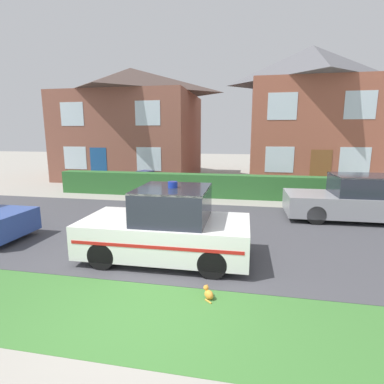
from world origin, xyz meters
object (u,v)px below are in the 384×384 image
police_car (167,227)px  cat (208,294)px  neighbour_car_near (358,199)px  wheelie_bin (145,181)px  house_left (132,123)px  house_right (308,115)px

police_car → cat: (1.17, -1.58, -0.65)m
neighbour_car_near → wheelie_bin: bearing=-23.5°
police_car → wheelie_bin: 8.57m
police_car → house_left: size_ratio=0.45×
police_car → house_left: (-5.88, 12.75, 2.81)m
cat → neighbour_car_near: (4.26, 5.84, 0.62)m
neighbour_car_near → wheelie_bin: 9.48m
police_car → neighbour_car_near: size_ratio=0.85×
house_right → cat: bearing=-105.6°
police_car → house_right: 13.69m
police_car → house_left: bearing=-65.9°
cat → neighbour_car_near: 7.26m
cat → wheelie_bin: bearing=-22.9°
police_car → wheelie_bin: police_car is taller
police_car → wheelie_bin: size_ratio=3.66×
house_right → police_car: bearing=-112.3°
police_car → house_right: (5.05, 12.32, 3.16)m
house_left → cat: bearing=-63.8°
neighbour_car_near → wheelie_bin: (-8.76, 3.62, -0.19)m
house_left → neighbour_car_near: bearing=-36.9°
wheelie_bin → house_right: bearing=47.6°
cat → neighbour_car_near: bearing=-84.4°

